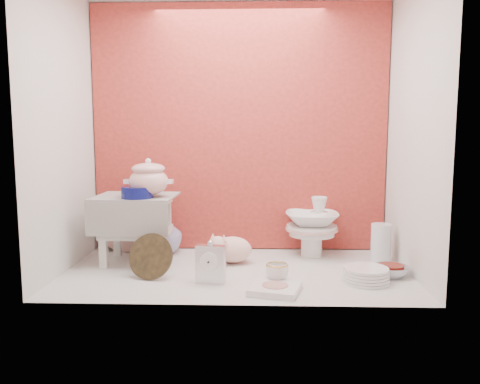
% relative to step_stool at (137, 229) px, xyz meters
% --- Properties ---
extents(ground, '(1.80, 1.80, 0.00)m').
position_rel_step_stool_xyz_m(ground, '(0.57, -0.16, -0.19)').
color(ground, silver).
rests_on(ground, ground).
extents(niche_shell, '(1.86, 1.03, 1.53)m').
position_rel_step_stool_xyz_m(niche_shell, '(0.57, 0.02, 0.74)').
color(niche_shell, '#C43831').
rests_on(niche_shell, ground).
extents(step_stool, '(0.45, 0.38, 0.38)m').
position_rel_step_stool_xyz_m(step_stool, '(0.00, 0.00, 0.00)').
color(step_stool, silver).
rests_on(step_stool, ground).
extents(soup_tureen, '(0.30, 0.30, 0.21)m').
position_rel_step_stool_xyz_m(soup_tureen, '(0.09, -0.06, 0.30)').
color(soup_tureen, white).
rests_on(soup_tureen, step_stool).
extents(cobalt_bowl, '(0.21, 0.21, 0.06)m').
position_rel_step_stool_xyz_m(cobalt_bowl, '(0.03, -0.10, 0.22)').
color(cobalt_bowl, '#0B0F55').
rests_on(cobalt_bowl, step_stool).
extents(floral_platter, '(0.40, 0.18, 0.38)m').
position_rel_step_stool_xyz_m(floral_platter, '(-0.12, 0.26, -0.00)').
color(floral_platter, silver).
rests_on(floral_platter, ground).
extents(blue_white_vase, '(0.28, 0.28, 0.25)m').
position_rel_step_stool_xyz_m(blue_white_vase, '(0.10, 0.20, -0.06)').
color(blue_white_vase, white).
rests_on(blue_white_vase, ground).
extents(lacquer_tray, '(0.25, 0.15, 0.22)m').
position_rel_step_stool_xyz_m(lacquer_tray, '(0.14, -0.30, -0.08)').
color(lacquer_tray, black).
rests_on(lacquer_tray, ground).
extents(mantel_clock, '(0.15, 0.07, 0.21)m').
position_rel_step_stool_xyz_m(mantel_clock, '(0.45, -0.36, -0.09)').
color(mantel_clock, silver).
rests_on(mantel_clock, ground).
extents(plush_pig, '(0.32, 0.27, 0.16)m').
position_rel_step_stool_xyz_m(plush_pig, '(0.54, -0.01, -0.11)').
color(plush_pig, beige).
rests_on(plush_pig, ground).
extents(teacup_saucer, '(0.23, 0.23, 0.01)m').
position_rel_step_stool_xyz_m(teacup_saucer, '(0.77, -0.36, -0.18)').
color(teacup_saucer, white).
rests_on(teacup_saucer, ground).
extents(gold_rim_teacup, '(0.12, 0.12, 0.09)m').
position_rel_step_stool_xyz_m(gold_rim_teacup, '(0.77, -0.36, -0.13)').
color(gold_rim_teacup, white).
rests_on(gold_rim_teacup, teacup_saucer).
extents(lattice_dish, '(0.27, 0.27, 0.03)m').
position_rel_step_stool_xyz_m(lattice_dish, '(0.76, -0.48, -0.17)').
color(lattice_dish, white).
rests_on(lattice_dish, ground).
extents(dinner_plate_stack, '(0.31, 0.31, 0.07)m').
position_rel_step_stool_xyz_m(dinner_plate_stack, '(1.21, -0.33, -0.15)').
color(dinner_plate_stack, white).
rests_on(dinner_plate_stack, ground).
extents(crystal_bowl, '(0.22, 0.22, 0.06)m').
position_rel_step_stool_xyz_m(crystal_bowl, '(1.36, -0.23, -0.16)').
color(crystal_bowl, silver).
rests_on(crystal_bowl, ground).
extents(clear_glass_vase, '(0.12, 0.12, 0.22)m').
position_rel_step_stool_xyz_m(clear_glass_vase, '(1.37, 0.03, -0.08)').
color(clear_glass_vase, silver).
rests_on(clear_glass_vase, ground).
extents(porcelain_tower, '(0.38, 0.38, 0.36)m').
position_rel_step_stool_xyz_m(porcelain_tower, '(1.00, 0.17, -0.01)').
color(porcelain_tower, white).
rests_on(porcelain_tower, ground).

